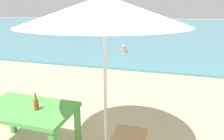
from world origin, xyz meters
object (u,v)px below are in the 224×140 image
(picnic_table_green, at_px, (27,114))
(swimmer_person, at_px, (124,49))
(beer_bottle_amber, at_px, (36,104))
(patio_umbrella, at_px, (104,11))
(boat_barge, at_px, (65,22))

(picnic_table_green, xyz_separation_m, swimmer_person, (-0.30, 7.62, -0.41))
(picnic_table_green, bearing_deg, swimmer_person, 92.22)
(beer_bottle_amber, relative_size, patio_umbrella, 0.12)
(picnic_table_green, relative_size, patio_umbrella, 0.61)
(picnic_table_green, relative_size, boat_barge, 0.28)
(beer_bottle_amber, bearing_deg, picnic_table_green, 174.25)
(picnic_table_green, xyz_separation_m, beer_bottle_amber, (0.20, -0.02, 0.20))
(picnic_table_green, height_order, beer_bottle_amber, beer_bottle_amber)
(picnic_table_green, distance_m, patio_umbrella, 1.88)
(patio_umbrella, bearing_deg, swimmer_person, 101.07)
(swimmer_person, bearing_deg, beer_bottle_amber, -86.32)
(swimmer_person, bearing_deg, picnic_table_green, -87.78)
(boat_barge, bearing_deg, swimmer_person, -51.58)
(patio_umbrella, bearing_deg, beer_bottle_amber, -166.61)
(picnic_table_green, bearing_deg, patio_umbrella, 10.23)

